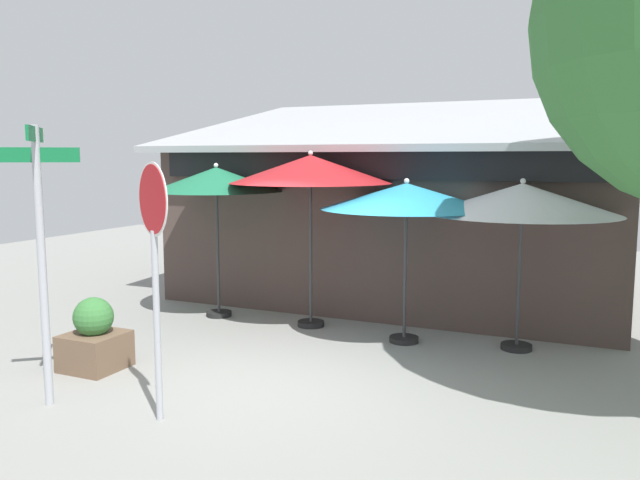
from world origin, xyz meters
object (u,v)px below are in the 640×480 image
(patio_umbrella_forest_green_left, at_px, (216,181))
(patio_umbrella_ivory_far_right, at_px, (522,200))
(patio_umbrella_crimson_center, at_px, (311,170))
(stop_sign, at_px, (154,243))
(patio_umbrella_teal_right, at_px, (406,197))
(street_sign_post, at_px, (41,237))
(sidewalk_planter, at_px, (94,339))

(patio_umbrella_forest_green_left, distance_m, patio_umbrella_ivory_far_right, 5.01)
(patio_umbrella_crimson_center, xyz_separation_m, patio_umbrella_ivory_far_right, (3.26, 0.04, -0.39))
(stop_sign, bearing_deg, patio_umbrella_ivory_far_right, 53.15)
(stop_sign, distance_m, patio_umbrella_ivory_far_right, 5.18)
(stop_sign, distance_m, patio_umbrella_forest_green_left, 4.49)
(patio_umbrella_forest_green_left, distance_m, patio_umbrella_teal_right, 3.43)
(stop_sign, height_order, patio_umbrella_teal_right, stop_sign)
(street_sign_post, distance_m, patio_umbrella_crimson_center, 4.49)
(stop_sign, bearing_deg, patio_umbrella_forest_green_left, 115.26)
(patio_umbrella_teal_right, relative_size, sidewalk_planter, 2.64)
(patio_umbrella_crimson_center, xyz_separation_m, sidewalk_planter, (-1.66, -3.11, -2.15))
(patio_umbrella_teal_right, xyz_separation_m, patio_umbrella_ivory_far_right, (1.59, 0.30, -0.01))
(street_sign_post, bearing_deg, patio_umbrella_forest_green_left, 96.82)
(patio_umbrella_crimson_center, bearing_deg, patio_umbrella_forest_green_left, -178.18)
(stop_sign, bearing_deg, patio_umbrella_teal_right, 68.52)
(street_sign_post, relative_size, patio_umbrella_teal_right, 1.23)
(street_sign_post, height_order, patio_umbrella_forest_green_left, street_sign_post)
(stop_sign, distance_m, patio_umbrella_crimson_center, 4.15)
(street_sign_post, xyz_separation_m, stop_sign, (1.40, 0.17, -0.01))
(patio_umbrella_forest_green_left, xyz_separation_m, patio_umbrella_teal_right, (3.42, -0.20, -0.18))
(sidewalk_planter, bearing_deg, patio_umbrella_crimson_center, 61.92)
(patio_umbrella_forest_green_left, bearing_deg, patio_umbrella_ivory_far_right, 1.15)
(patio_umbrella_ivory_far_right, bearing_deg, stop_sign, -126.85)
(street_sign_post, xyz_separation_m, patio_umbrella_teal_right, (2.91, 4.00, 0.28))
(patio_umbrella_forest_green_left, xyz_separation_m, sidewalk_planter, (0.09, -3.06, -1.96))
(patio_umbrella_ivory_far_right, relative_size, sidewalk_planter, 2.82)
(patio_umbrella_forest_green_left, relative_size, patio_umbrella_ivory_far_right, 0.99)
(patio_umbrella_crimson_center, relative_size, sidewalk_planter, 3.00)
(patio_umbrella_forest_green_left, xyz_separation_m, patio_umbrella_crimson_center, (1.75, 0.06, 0.19))
(street_sign_post, distance_m, patio_umbrella_ivory_far_right, 6.24)
(sidewalk_planter, bearing_deg, patio_umbrella_teal_right, 40.66)
(patio_umbrella_ivory_far_right, height_order, sidewalk_planter, patio_umbrella_ivory_far_right)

